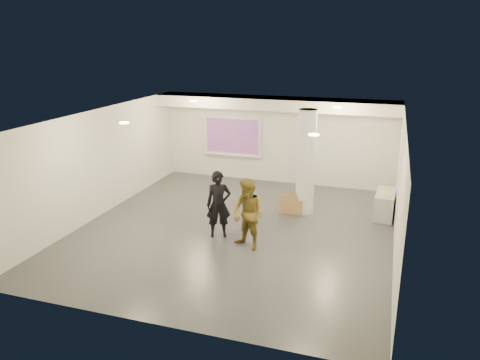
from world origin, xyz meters
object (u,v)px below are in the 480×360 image
(woman, at_px, (219,204))
(man, at_px, (248,214))
(column, at_px, (306,162))
(credenza, at_px, (385,204))
(projection_screen, at_px, (232,136))

(woman, xyz_separation_m, man, (0.92, -0.44, 0.01))
(column, distance_m, man, 2.97)
(credenza, relative_size, woman, 0.72)
(woman, bearing_deg, man, -49.76)
(woman, bearing_deg, column, 29.04)
(projection_screen, distance_m, credenza, 5.89)
(projection_screen, relative_size, man, 1.22)
(projection_screen, relative_size, credenza, 1.71)
(credenza, bearing_deg, column, -166.40)
(column, relative_size, credenza, 2.45)
(column, bearing_deg, man, -106.99)
(projection_screen, xyz_separation_m, woman, (1.34, -4.98, -0.67))
(projection_screen, height_order, credenza, projection_screen)
(credenza, bearing_deg, man, -130.70)
(projection_screen, relative_size, woman, 1.23)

